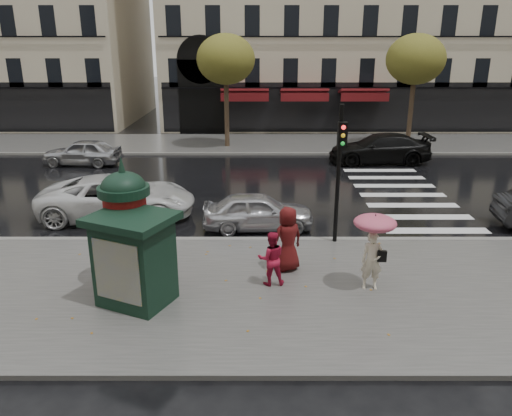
{
  "coord_description": "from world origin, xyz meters",
  "views": [
    {
      "loc": [
        -0.23,
        -12.06,
        6.26
      ],
      "look_at": [
        -0.24,
        1.5,
        1.68
      ],
      "focal_mm": 35.0,
      "sensor_mm": 36.0,
      "label": 1
    }
  ],
  "objects_px": {
    "newsstand": "(134,258)",
    "morris_column": "(127,226)",
    "car_white": "(118,197)",
    "woman_red": "(271,258)",
    "car_silver": "(258,211)",
    "traffic_light": "(340,162)",
    "car_far_silver": "(82,152)",
    "man_burgundy": "(288,239)",
    "woman_umbrella": "(374,240)",
    "car_black": "(380,148)"
  },
  "relations": [
    {
      "from": "newsstand",
      "to": "morris_column",
      "type": "bearing_deg",
      "value": 112.1
    },
    {
      "from": "morris_column",
      "to": "car_white",
      "type": "xyz_separation_m",
      "value": [
        -1.78,
        5.59,
        -1.0
      ]
    },
    {
      "from": "woman_red",
      "to": "car_silver",
      "type": "distance_m",
      "value": 4.39
    },
    {
      "from": "newsstand",
      "to": "car_silver",
      "type": "relative_size",
      "value": 0.62
    },
    {
      "from": "traffic_light",
      "to": "car_far_silver",
      "type": "distance_m",
      "value": 16.06
    },
    {
      "from": "man_burgundy",
      "to": "traffic_light",
      "type": "bearing_deg",
      "value": -158.43
    },
    {
      "from": "woman_umbrella",
      "to": "car_far_silver",
      "type": "bearing_deg",
      "value": 130.82
    },
    {
      "from": "car_white",
      "to": "morris_column",
      "type": "bearing_deg",
      "value": -166.31
    },
    {
      "from": "man_burgundy",
      "to": "car_black",
      "type": "bearing_deg",
      "value": -141.86
    },
    {
      "from": "woman_red",
      "to": "newsstand",
      "type": "relative_size",
      "value": 0.62
    },
    {
      "from": "traffic_light",
      "to": "car_white",
      "type": "relative_size",
      "value": 0.78
    },
    {
      "from": "car_silver",
      "to": "car_far_silver",
      "type": "distance_m",
      "value": 13.11
    },
    {
      "from": "traffic_light",
      "to": "car_silver",
      "type": "height_order",
      "value": "traffic_light"
    },
    {
      "from": "woman_red",
      "to": "traffic_light",
      "type": "xyz_separation_m",
      "value": [
        2.14,
        2.89,
        1.9
      ]
    },
    {
      "from": "car_far_silver",
      "to": "woman_umbrella",
      "type": "bearing_deg",
      "value": 44.93
    },
    {
      "from": "man_burgundy",
      "to": "traffic_light",
      "type": "xyz_separation_m",
      "value": [
        1.66,
        2.0,
        1.72
      ]
    },
    {
      "from": "car_white",
      "to": "car_far_silver",
      "type": "bearing_deg",
      "value": 22.24
    },
    {
      "from": "woman_red",
      "to": "morris_column",
      "type": "height_order",
      "value": "morris_column"
    },
    {
      "from": "woman_umbrella",
      "to": "man_burgundy",
      "type": "height_order",
      "value": "woman_umbrella"
    },
    {
      "from": "car_silver",
      "to": "car_black",
      "type": "bearing_deg",
      "value": -36.26
    },
    {
      "from": "woman_red",
      "to": "car_silver",
      "type": "relative_size",
      "value": 0.39
    },
    {
      "from": "morris_column",
      "to": "newsstand",
      "type": "height_order",
      "value": "morris_column"
    },
    {
      "from": "morris_column",
      "to": "car_silver",
      "type": "xyz_separation_m",
      "value": [
        3.36,
        4.4,
        -1.12
      ]
    },
    {
      "from": "car_silver",
      "to": "car_white",
      "type": "xyz_separation_m",
      "value": [
        -5.14,
        1.2,
        0.13
      ]
    },
    {
      "from": "car_silver",
      "to": "traffic_light",
      "type": "bearing_deg",
      "value": -123.86
    },
    {
      "from": "traffic_light",
      "to": "morris_column",
      "type": "bearing_deg",
      "value": -153.47
    },
    {
      "from": "traffic_light",
      "to": "car_black",
      "type": "xyz_separation_m",
      "value": [
        4.04,
        11.39,
        -1.98
      ]
    },
    {
      "from": "woman_umbrella",
      "to": "newsstand",
      "type": "distance_m",
      "value": 5.94
    },
    {
      "from": "traffic_light",
      "to": "newsstand",
      "type": "bearing_deg",
      "value": -144.97
    },
    {
      "from": "car_far_silver",
      "to": "car_black",
      "type": "bearing_deg",
      "value": 96.02
    },
    {
      "from": "car_far_silver",
      "to": "car_silver",
      "type": "bearing_deg",
      "value": 48.46
    },
    {
      "from": "woman_umbrella",
      "to": "car_black",
      "type": "bearing_deg",
      "value": 76.04
    },
    {
      "from": "woman_umbrella",
      "to": "newsstand",
      "type": "bearing_deg",
      "value": -173.19
    },
    {
      "from": "woman_red",
      "to": "car_white",
      "type": "bearing_deg",
      "value": -51.72
    },
    {
      "from": "woman_red",
      "to": "car_silver",
      "type": "bearing_deg",
      "value": -91.87
    },
    {
      "from": "newsstand",
      "to": "car_silver",
      "type": "height_order",
      "value": "newsstand"
    },
    {
      "from": "man_burgundy",
      "to": "car_far_silver",
      "type": "height_order",
      "value": "man_burgundy"
    },
    {
      "from": "newsstand",
      "to": "car_white",
      "type": "bearing_deg",
      "value": 108.31
    },
    {
      "from": "car_white",
      "to": "car_black",
      "type": "bearing_deg",
      "value": -57.23
    },
    {
      "from": "woman_umbrella",
      "to": "woman_red",
      "type": "bearing_deg",
      "value": 174.84
    },
    {
      "from": "man_burgundy",
      "to": "traffic_light",
      "type": "distance_m",
      "value": 3.12
    },
    {
      "from": "morris_column",
      "to": "car_white",
      "type": "distance_m",
      "value": 5.95
    },
    {
      "from": "woman_red",
      "to": "man_burgundy",
      "type": "distance_m",
      "value": 1.02
    },
    {
      "from": "woman_umbrella",
      "to": "car_silver",
      "type": "bearing_deg",
      "value": 122.3
    },
    {
      "from": "car_silver",
      "to": "car_black",
      "type": "height_order",
      "value": "car_black"
    },
    {
      "from": "car_far_silver",
      "to": "newsstand",
      "type": "bearing_deg",
      "value": 26.94
    },
    {
      "from": "woman_umbrella",
      "to": "car_silver",
      "type": "relative_size",
      "value": 0.54
    },
    {
      "from": "woman_umbrella",
      "to": "car_black",
      "type": "relative_size",
      "value": 0.39
    },
    {
      "from": "woman_umbrella",
      "to": "car_black",
      "type": "height_order",
      "value": "woman_umbrella"
    },
    {
      "from": "morris_column",
      "to": "newsstand",
      "type": "bearing_deg",
      "value": -67.9
    }
  ]
}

